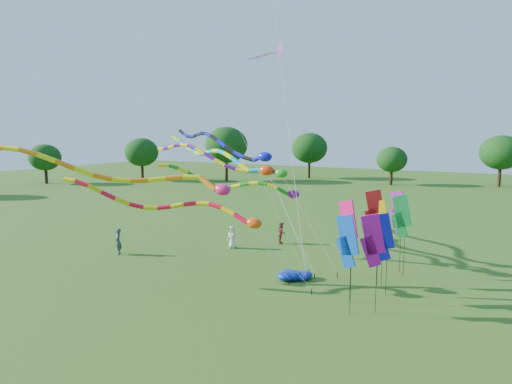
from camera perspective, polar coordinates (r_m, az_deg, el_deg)
The scene contains 21 objects.
ground at distance 22.05m, azimuth -3.63°, elevation -13.87°, with size 160.00×160.00×0.00m, color #245316.
tree_ring at distance 21.54m, azimuth -10.71°, elevation 1.21°, with size 117.55×116.78×9.63m.
tube_kite_red at distance 23.35m, azimuth -9.83°, elevation -2.02°, with size 13.10×4.03×6.26m.
tube_kite_orange at distance 24.11m, azimuth -16.73°, elevation 2.36°, with size 15.38×7.31×8.15m.
tube_kite_purple at distance 28.02m, azimuth -3.86°, elevation 4.13°, with size 14.47×1.99×8.04m.
tube_kite_blue at distance 31.02m, azimuth -4.34°, elevation 6.27°, with size 14.83×7.16×8.98m.
tube_kite_cyan at distance 28.99m, azimuth -4.08°, elevation 4.55°, with size 13.80×5.00×8.44m.
tube_kite_green at distance 27.88m, azimuth -1.55°, elevation 0.95°, with size 11.48×4.06×6.63m.
delta_kite_high_c at distance 29.24m, azimuth 2.98°, elevation 18.36°, with size 6.31×5.43×14.56m.
banner_pole_orange at distance 23.62m, azimuth 16.09°, elevation -4.01°, with size 1.16×0.11×4.69m.
banner_pole_blue_a at distance 19.65m, azimuth 12.03°, elevation -6.48°, with size 1.16×0.29×4.62m.
banner_pole_green at distance 25.43m, azimuth 18.80°, elevation -3.08°, with size 1.14×0.36×4.78m.
banner_pole_red at distance 23.50m, azimuth 15.57°, elevation -2.69°, with size 1.12×0.48×5.24m.
banner_pole_magenta_a at distance 21.03m, azimuth 12.12°, elevation -4.41°, with size 1.11×0.49×5.02m.
banner_pole_blue_b at distance 22.43m, azimuth 16.55°, elevation -5.79°, with size 1.14×0.38×4.25m.
banner_pole_magenta_b at distance 19.96m, azimuth 15.24°, elevation -6.31°, with size 1.11×0.49×4.63m.
banner_pole_violet at distance 26.26m, azimuth 18.42°, elevation -2.56°, with size 1.12×0.47×4.85m.
blue_nylon_heap at distance 24.51m, azimuth 5.04°, elevation -10.98°, with size 1.42×1.59×0.56m.
person_a at distance 30.63m, azimuth -3.18°, elevation -6.03°, with size 0.78×0.51×1.60m, color silver.
person_b at distance 30.48m, azimuth -17.90°, elevation -6.31°, with size 0.65×0.43×1.78m, color #3A3D52.
person_c at distance 31.92m, azimuth 3.46°, elevation -5.45°, with size 0.78×0.61×1.61m, color brown.
Camera 1 is at (11.04, -17.24, 8.19)m, focal length 30.00 mm.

